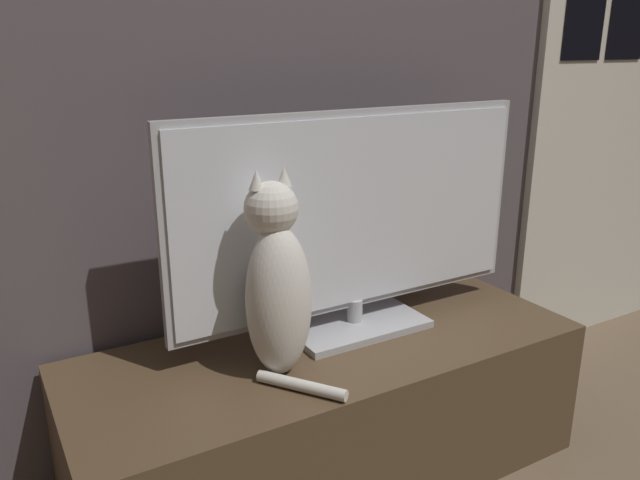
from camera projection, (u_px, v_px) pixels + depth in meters
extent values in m
cube|color=brown|center=(330.00, 410.00, 1.71)|extent=(1.37, 0.53, 0.40)
cube|color=#B7B7BC|center=(354.00, 324.00, 1.75)|extent=(0.38, 0.23, 0.02)
cylinder|color=#B7B7BC|center=(355.00, 310.00, 1.74)|extent=(0.04, 0.04, 0.06)
cube|color=#B7B7BC|center=(355.00, 211.00, 1.66)|extent=(1.06, 0.02, 0.54)
cube|color=white|center=(358.00, 213.00, 1.65)|extent=(1.03, 0.01, 0.50)
ellipsoid|color=silver|center=(279.00, 302.00, 1.46)|extent=(0.16, 0.15, 0.37)
ellipsoid|color=black|center=(269.00, 302.00, 1.51)|extent=(0.09, 0.05, 0.20)
sphere|color=silver|center=(271.00, 208.00, 1.42)|extent=(0.13, 0.13, 0.13)
cone|color=silver|center=(256.00, 180.00, 1.38)|extent=(0.04, 0.04, 0.04)
cone|color=silver|center=(284.00, 176.00, 1.41)|extent=(0.04, 0.04, 0.04)
cylinder|color=silver|center=(301.00, 385.00, 1.43)|extent=(0.15, 0.20, 0.03)
cube|color=silver|center=(615.00, 82.00, 2.37)|extent=(0.84, 0.03, 2.05)
cube|color=black|center=(584.00, 27.00, 2.19)|extent=(0.20, 0.01, 0.22)
cube|color=black|center=(627.00, 28.00, 2.30)|extent=(0.20, 0.01, 0.22)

